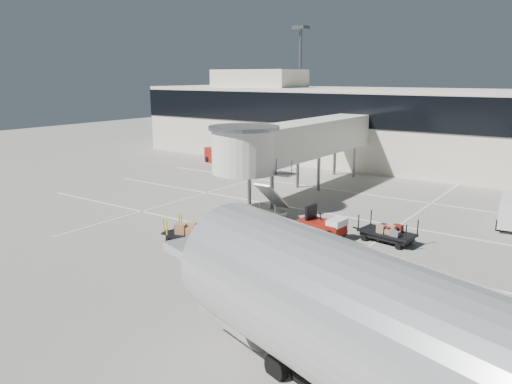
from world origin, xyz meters
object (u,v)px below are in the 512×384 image
baggage_tug (323,226)px  aircraft (457,375)px  box_cart_far (197,235)px  ground_worker (262,253)px  belt_loader (221,156)px  box_cart_near (187,235)px  suitcase_cart (387,233)px

baggage_tug → aircraft: 18.57m
box_cart_far → ground_worker: bearing=-24.9°
belt_loader → box_cart_near: bearing=-37.8°
suitcase_cart → ground_worker: ground_worker is taller
baggage_tug → ground_worker: bearing=-86.4°
suitcase_cart → box_cart_far: (-8.62, -6.60, 0.00)m
box_cart_near → belt_loader: bearing=134.9°
box_cart_near → ground_worker: (5.62, -0.66, 0.29)m
box_cart_near → belt_loader: (-15.10, 21.76, 0.29)m
suitcase_cart → aircraft: (7.51, -16.05, 2.36)m
box_cart_near → aircraft: size_ratio=0.18×
ground_worker → aircraft: bearing=-42.6°
baggage_tug → ground_worker: size_ratio=1.73×
aircraft → box_cart_far: bearing=167.6°
ground_worker → aircraft: aircraft is taller
box_cart_far → aircraft: size_ratio=0.20×
ground_worker → box_cart_near: bearing=168.6°
suitcase_cart → box_cart_far: 10.85m
box_cart_near → box_cart_far: 0.61m
baggage_tug → belt_loader: (-20.83, 16.23, 0.16)m
baggage_tug → ground_worker: (-0.11, -6.19, 0.17)m
baggage_tug → belt_loader: size_ratio=0.60×
box_cart_near → ground_worker: size_ratio=2.15×
suitcase_cart → ground_worker: 8.26m
aircraft → baggage_tug: bearing=144.6°
suitcase_cart → aircraft: size_ratio=0.20×
belt_loader → ground_worker: bearing=-29.9°
belt_loader → aircraft: (31.80, -31.03, 2.09)m
belt_loader → suitcase_cart: bearing=-14.3°
baggage_tug → box_cart_far: baggage_tug is taller
box_cart_near → aircraft: (16.71, -9.28, 2.38)m
ground_worker → belt_loader: (-20.72, 22.42, -0.01)m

